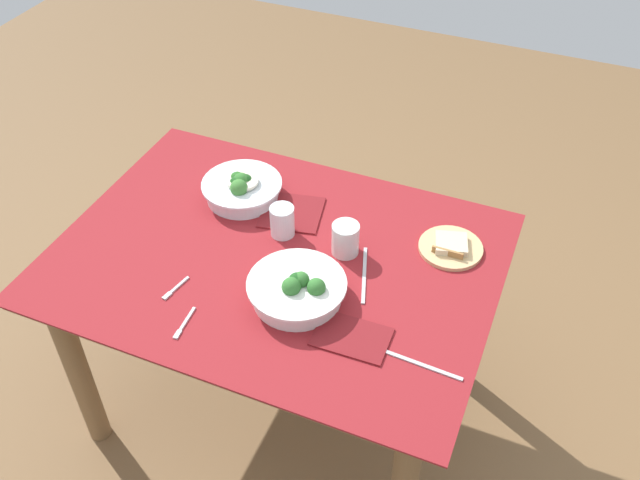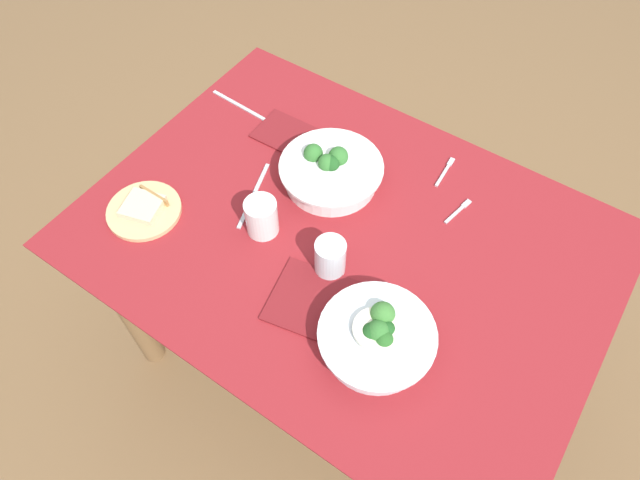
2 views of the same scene
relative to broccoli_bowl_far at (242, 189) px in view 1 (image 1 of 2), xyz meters
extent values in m
plane|color=brown|center=(0.21, -0.20, -0.74)|extent=(6.00, 6.00, 0.00)
cube|color=maroon|center=(0.21, -0.20, -0.04)|extent=(1.24, 0.91, 0.01)
cube|color=brown|center=(0.21, -0.20, -0.05)|extent=(1.21, 0.88, 0.02)
cylinder|color=brown|center=(-0.31, -0.55, -0.40)|extent=(0.07, 0.07, 0.67)
cylinder|color=brown|center=(-0.31, 0.15, -0.40)|extent=(0.07, 0.07, 0.67)
cylinder|color=brown|center=(0.73, 0.15, -0.40)|extent=(0.07, 0.07, 0.67)
cylinder|color=white|center=(0.00, 0.00, -0.01)|extent=(0.22, 0.22, 0.05)
cylinder|color=white|center=(0.00, 0.00, 0.02)|extent=(0.25, 0.25, 0.01)
sphere|color=#1E511E|center=(0.01, 0.01, 0.03)|extent=(0.04, 0.04, 0.04)
sphere|color=#286023|center=(-0.02, 0.01, 0.03)|extent=(0.04, 0.04, 0.04)
sphere|color=#3D7A33|center=(0.01, -0.04, 0.03)|extent=(0.05, 0.05, 0.05)
sphere|color=#33702D|center=(0.00, 0.00, 0.03)|extent=(0.05, 0.05, 0.05)
sphere|color=#1E511E|center=(-0.01, -0.01, 0.03)|extent=(0.04, 0.04, 0.04)
cylinder|color=beige|center=(0.01, 0.00, 0.03)|extent=(0.10, 0.10, 0.01)
cylinder|color=white|center=(0.33, -0.33, -0.01)|extent=(0.24, 0.24, 0.05)
cylinder|color=white|center=(0.33, -0.33, 0.02)|extent=(0.26, 0.26, 0.01)
sphere|color=#33702D|center=(0.33, -0.35, 0.03)|extent=(0.05, 0.05, 0.05)
sphere|color=#33702D|center=(0.34, -0.32, 0.03)|extent=(0.04, 0.04, 0.04)
sphere|color=#1E511E|center=(0.33, -0.33, 0.03)|extent=(0.04, 0.04, 0.04)
sphere|color=#33702D|center=(0.39, -0.33, 0.03)|extent=(0.05, 0.05, 0.05)
cylinder|color=#D6B27A|center=(0.66, 0.02, -0.03)|extent=(0.18, 0.18, 0.01)
cube|color=beige|center=(0.66, 0.02, -0.01)|extent=(0.11, 0.11, 0.02)
cube|color=#9E703D|center=(0.66, -0.02, -0.01)|extent=(0.09, 0.01, 0.02)
cylinder|color=silver|center=(0.38, -0.11, 0.01)|extent=(0.08, 0.08, 0.10)
cylinder|color=silver|center=(0.19, -0.10, 0.01)|extent=(0.07, 0.07, 0.10)
cube|color=#B7B7BC|center=(0.10, -0.50, -0.03)|extent=(0.01, 0.08, 0.00)
cube|color=#B7B7BC|center=(0.10, -0.56, -0.03)|extent=(0.01, 0.03, 0.00)
cube|color=#B7B7BC|center=(0.02, -0.41, -0.03)|extent=(0.02, 0.07, 0.00)
cube|color=#B7B7BC|center=(0.01, -0.45, -0.03)|extent=(0.02, 0.03, 0.00)
cube|color=#B7B7BC|center=(0.70, -0.41, -0.03)|extent=(0.20, 0.02, 0.00)
cube|color=#B7B7BC|center=(0.47, -0.18, -0.03)|extent=(0.08, 0.21, 0.00)
cube|color=maroon|center=(0.17, -0.01, -0.03)|extent=(0.21, 0.21, 0.01)
cube|color=maroon|center=(0.51, -0.40, -0.03)|extent=(0.19, 0.13, 0.01)
camera|label=1|loc=(0.88, -1.48, 1.33)|focal=39.30mm
camera|label=2|loc=(-0.18, 0.48, 1.08)|focal=31.68mm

